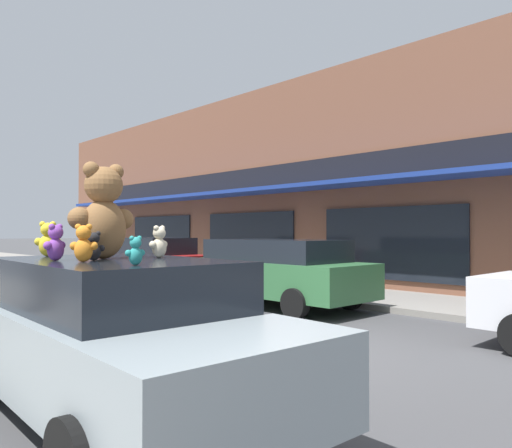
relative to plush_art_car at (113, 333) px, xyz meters
name	(u,v)px	position (x,y,z in m)	size (l,w,h in m)	color
ground_plane	(282,352)	(2.95, 0.66, -0.77)	(260.00, 260.00, 0.00)	#424244
sidewalk_far	(457,307)	(8.45, 0.66, -0.71)	(2.82, 90.00, 0.13)	gray
storefront_row	(427,192)	(17.35, 6.02, 2.60)	(16.36, 34.46, 6.75)	brown
plush_art_car	(113,333)	(0.00, 0.00, 0.00)	(2.06, 4.47, 1.46)	#8C999E
teddy_bear_giant	(103,213)	(-0.03, 0.13, 1.12)	(0.66, 0.41, 0.90)	olive
teddy_bear_orange	(84,244)	(-0.38, -0.21, 0.84)	(0.22, 0.21, 0.32)	orange
teddy_bear_yellow	(48,239)	(-0.22, 0.99, 0.86)	(0.27, 0.22, 0.36)	yellow
teddy_bear_purple	(55,243)	(-0.49, 0.11, 0.84)	(0.24, 0.19, 0.32)	purple
teddy_bear_teal	(135,251)	(-0.27, -0.88, 0.79)	(0.16, 0.10, 0.22)	teal
teddy_bear_black	(94,246)	(-0.23, -0.08, 0.81)	(0.19, 0.15, 0.26)	black
teddy_bear_cream	(159,242)	(0.43, -0.09, 0.83)	(0.24, 0.16, 0.32)	beige
parked_car_far_center	(275,270)	(5.94, 3.75, 0.06)	(1.99, 4.61, 1.53)	#336B3D
parked_car_far_right	(152,261)	(5.94, 9.03, 0.04)	(1.91, 4.13, 1.53)	maroon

